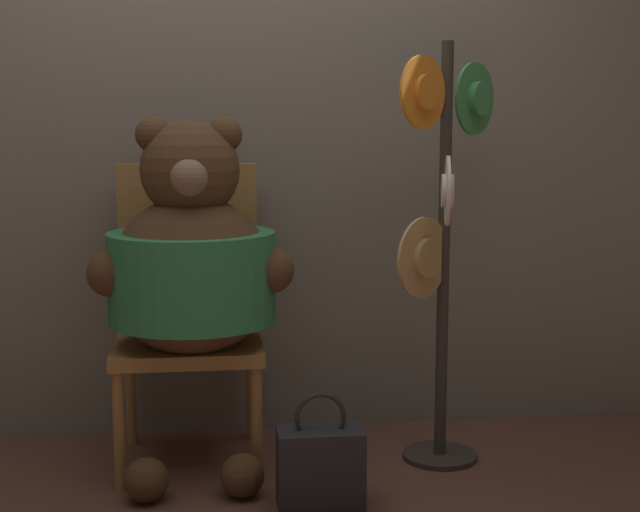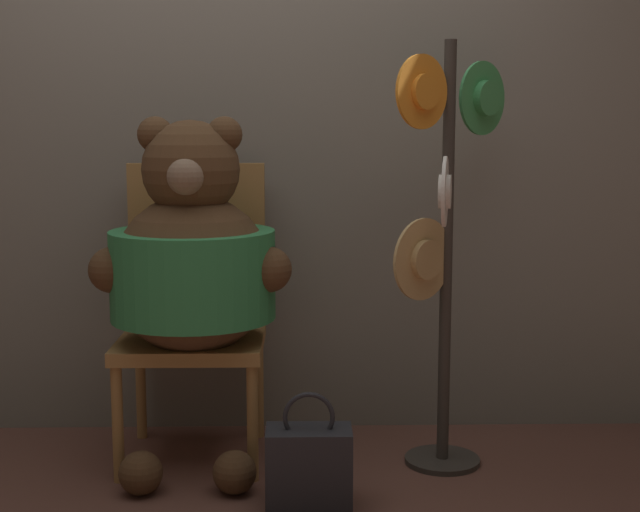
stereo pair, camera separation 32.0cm
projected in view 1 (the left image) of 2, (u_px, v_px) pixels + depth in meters
The scene contains 6 objects.
ground_plane at pixel (231, 491), 3.07m from camera, with size 14.00×14.00×0.00m, color brown.
wall_back at pixel (222, 97), 3.55m from camera, with size 8.00×0.10×2.73m.
chair at pixel (189, 308), 3.35m from camera, with size 0.53×0.51×1.10m.
teddy_bear at pixel (192, 266), 3.15m from camera, with size 0.71×0.63×1.28m.
hat_display_rack at pixel (443, 228), 3.23m from camera, with size 0.46×0.53×1.55m.
handbag_on_ground at pixel (320, 466), 2.93m from camera, with size 0.28×0.16×0.39m.
Camera 1 is at (-0.05, -2.94, 1.24)m, focal length 50.00 mm.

